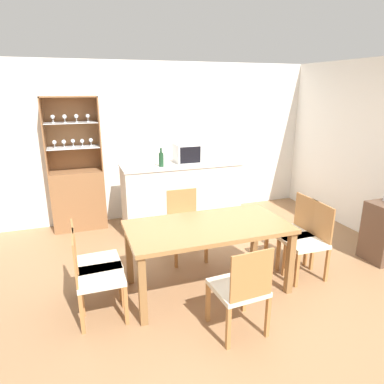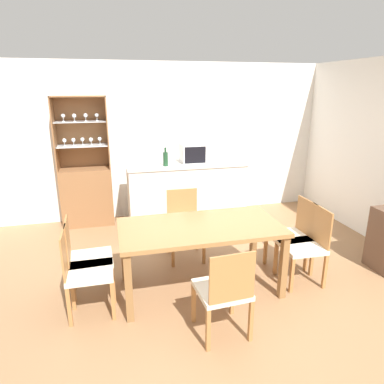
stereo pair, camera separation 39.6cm
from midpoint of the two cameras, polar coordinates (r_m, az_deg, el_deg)
ground_plane at (r=3.93m, az=3.43°, el=-16.07°), size 18.00×18.00×0.00m
wall_back at (r=5.87m, az=-6.34°, el=8.40°), size 6.80×0.06×2.55m
kitchen_counter at (r=5.35m, az=-3.94°, el=-0.66°), size 1.81×0.65×1.05m
display_cabinet at (r=5.66m, az=-20.39°, el=0.18°), size 0.79×0.38×2.03m
dining_table at (r=3.67m, az=-0.43°, el=-6.81°), size 1.71×0.88×0.75m
dining_chair_side_left_far at (r=3.72m, az=-19.13°, el=-11.18°), size 0.46×0.46×0.88m
dining_chair_head_near at (r=3.13m, az=4.40°, el=-15.85°), size 0.46×0.46×0.88m
dining_chair_head_far at (r=4.43m, az=-3.67°, el=-5.52°), size 0.45×0.45×0.88m
dining_chair_side_left_near at (r=3.49m, az=-19.06°, el=-13.15°), size 0.44×0.44×0.88m
dining_chair_side_right_far at (r=4.36m, az=14.08°, el=-6.44°), size 0.45×0.45×0.88m
dining_chair_side_right_near at (r=4.16m, az=16.08°, el=-7.78°), size 0.45×0.45×0.88m
microwave at (r=5.27m, az=-2.34°, el=6.54°), size 0.50×0.36×0.28m
wine_bottle at (r=4.99m, az=-7.44°, el=5.43°), size 0.07×0.07×0.27m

